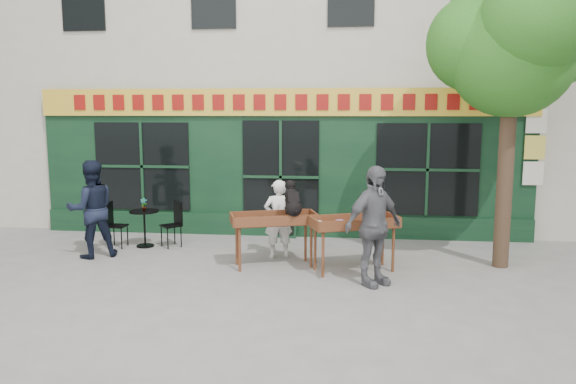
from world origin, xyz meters
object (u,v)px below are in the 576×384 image
object	(u,v)px
woman	(278,219)
man_left	(91,209)
dog	(292,197)
book_cart_right	(354,226)
bistro_table	(144,221)
man_right	(373,226)
book_cart_center	(274,222)

from	to	relation	value
woman	man_left	distance (m)	3.60
dog	man_left	xyz separation A→B (m)	(-3.92, 0.30, -0.35)
book_cart_right	bistro_table	xyz separation A→B (m)	(-4.33, 1.30, -0.28)
bistro_table	man_left	bearing A→B (deg)	-127.87
man_right	dog	bearing A→B (deg)	107.45
man_right	book_cart_right	bearing A→B (deg)	70.51
bistro_table	dog	bearing A→B (deg)	-20.41
man_right	man_left	size ratio (longest dim) A/B	1.04
book_cart_center	woman	xyz separation A→B (m)	(0.00, 0.65, -0.06)
man_left	man_right	bearing A→B (deg)	133.93
book_cart_center	book_cart_right	distance (m)	1.46
book_cart_right	dog	bearing A→B (deg)	153.36
dog	book_cart_right	size ratio (longest dim) A/B	0.37
woman	man_left	bearing A→B (deg)	-11.67
book_cart_center	dog	xyz separation A→B (m)	(0.35, -0.05, 0.47)
woman	bistro_table	distance (m)	2.93
book_cart_right	man_left	size ratio (longest dim) A/B	0.86
book_cart_center	bistro_table	bearing A→B (deg)	140.15
book_cart_center	man_right	distance (m)	1.98
book_cart_center	man_left	xyz separation A→B (m)	(-3.57, 0.25, 0.12)
woman	man_left	xyz separation A→B (m)	(-3.57, -0.40, 0.19)
woman	man_left	size ratio (longest dim) A/B	0.80
man_left	book_cart_right	bearing A→B (deg)	141.55
book_cart_center	book_cart_right	size ratio (longest dim) A/B	1.00
man_right	man_left	world-z (taller)	man_right
woman	bistro_table	xyz separation A→B (m)	(-2.87, 0.50, -0.21)
book_cart_center	man_left	size ratio (longest dim) A/B	0.86
man_right	bistro_table	world-z (taller)	man_right
book_cart_center	man_left	distance (m)	3.59
book_cart_center	man_right	xyz separation A→B (m)	(1.76, -0.90, 0.16)
book_cart_center	man_right	bearing A→B (deg)	-45.28
dog	man_right	distance (m)	1.67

